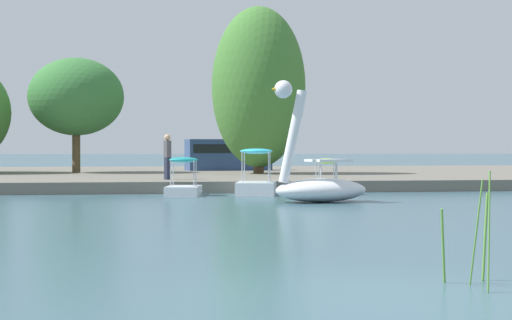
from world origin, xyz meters
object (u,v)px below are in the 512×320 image
at_px(swan_boat, 318,181).
at_px(person_on_path, 167,155).
at_px(pedal_boat_teal, 183,185).
at_px(pedal_boat_lime, 326,184).
at_px(tree_broadleaf_behind_dock, 76,97).
at_px(tree_willow_near_path, 259,87).
at_px(parked_van, 228,154).
at_px(pedal_boat_cyan, 256,182).

height_order(swan_boat, person_on_path, swan_boat).
distance_m(pedal_boat_teal, pedal_boat_lime, 5.25).
bearing_deg(tree_broadleaf_behind_dock, tree_willow_near_path, -18.17).
height_order(tree_broadleaf_behind_dock, parked_van, tree_broadleaf_behind_dock).
xyz_separation_m(tree_broadleaf_behind_dock, parked_van, (8.33, 3.54, -2.96)).
height_order(pedal_boat_cyan, parked_van, parked_van).
bearing_deg(tree_willow_near_path, tree_broadleaf_behind_dock, 161.83).
distance_m(swan_boat, pedal_boat_cyan, 4.57).
distance_m(pedal_boat_cyan, parked_van, 17.71).
xyz_separation_m(pedal_boat_cyan, tree_broadleaf_behind_dock, (-7.30, 14.12, 3.87)).
height_order(swan_boat, pedal_boat_teal, swan_boat).
relative_size(pedal_boat_lime, person_on_path, 0.98).
relative_size(pedal_boat_cyan, tree_willow_near_path, 0.30).
bearing_deg(person_on_path, tree_willow_near_path, 57.15).
distance_m(tree_broadleaf_behind_dock, tree_willow_near_path, 9.57).
distance_m(swan_boat, tree_broadleaf_behind_dock, 20.73).
xyz_separation_m(pedal_boat_cyan, pedal_boat_lime, (2.60, -0.11, -0.11)).
bearing_deg(parked_van, pedal_boat_cyan, -93.32).
height_order(swan_boat, tree_broadleaf_behind_dock, tree_broadleaf_behind_dock).
xyz_separation_m(pedal_boat_cyan, person_on_path, (-3.07, 3.61, 0.95)).
xyz_separation_m(tree_broadleaf_behind_dock, tree_willow_near_path, (9.09, -2.98, 0.39)).
height_order(pedal_boat_teal, person_on_path, person_on_path).
relative_size(person_on_path, parked_van, 0.37).
bearing_deg(person_on_path, pedal_boat_lime, -33.32).
distance_m(pedal_boat_teal, pedal_boat_cyan, 2.66).
relative_size(pedal_boat_lime, tree_willow_near_path, 0.22).
bearing_deg(swan_boat, tree_broadleaf_behind_dock, 114.94).
relative_size(tree_willow_near_path, parked_van, 1.68).
distance_m(pedal_boat_lime, tree_broadleaf_behind_dock, 17.78).
bearing_deg(pedal_boat_cyan, pedal_boat_lime, -2.40).
bearing_deg(swan_boat, pedal_boat_teal, 132.38).
xyz_separation_m(tree_willow_near_path, parked_van, (-0.76, 6.53, -3.34)).
distance_m(swan_boat, pedal_boat_lime, 4.47).
bearing_deg(pedal_boat_lime, pedal_boat_teal, 179.28).
bearing_deg(swan_boat, tree_willow_near_path, 88.21).
distance_m(person_on_path, parked_van, 14.63).
bearing_deg(parked_van, pedal_boat_lime, -84.95).
distance_m(pedal_boat_teal, person_on_path, 3.83).
xyz_separation_m(pedal_boat_teal, person_on_path, (-0.41, 3.66, 1.05)).
relative_size(swan_boat, tree_broadleaf_behind_dock, 0.62).
height_order(pedal_boat_teal, parked_van, parked_van).
xyz_separation_m(pedal_boat_cyan, parked_van, (1.03, 17.66, 0.91)).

